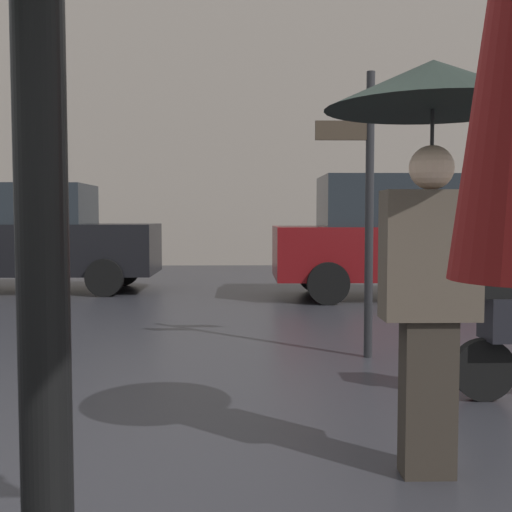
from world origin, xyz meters
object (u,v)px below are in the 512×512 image
Objects in this scene: pedestrian_with_umbrella at (432,145)px; parked_car_left at (404,237)px; parked_car_right at (32,237)px; street_signpost at (370,185)px.

pedestrian_with_umbrella is 0.48× the size of parked_car_left.
street_signpost is (5.01, -5.52, 0.68)m from parked_car_right.
parked_car_right is 7.48m from street_signpost.
parked_car_left is 6.56m from parked_car_right.
pedestrian_with_umbrella is at bearing 119.96° from parked_car_right.
street_signpost is at bearing 132.40° from parked_car_right.
parked_car_left is (1.72, 7.27, -0.71)m from pedestrian_with_umbrella.
parked_car_right is at bearing 132.22° from street_signpost.
street_signpost reaches higher than parked_car_right.
pedestrian_with_umbrella is 9.61m from parked_car_right.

